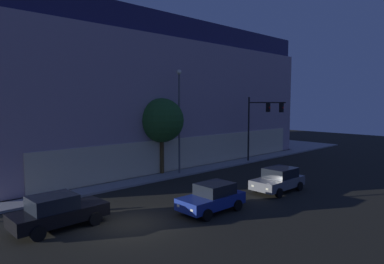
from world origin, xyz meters
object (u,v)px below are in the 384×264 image
(car_black, at_px, (58,211))
(car_blue, at_px, (212,197))
(street_lamp_sidewalk, at_px, (179,110))
(sidewalk_tree, at_px, (162,121))
(car_grey, at_px, (278,179))
(modern_building, at_px, (113,97))
(traffic_light_far_corner, at_px, (261,117))

(car_black, bearing_deg, car_blue, -24.92)
(street_lamp_sidewalk, bearing_deg, sidewalk_tree, 138.25)
(car_grey, bearing_deg, car_blue, 178.76)
(modern_building, xyz_separation_m, car_grey, (-1.49, -25.51, -6.24))
(sidewalk_tree, xyz_separation_m, car_blue, (-4.02, -9.88, -3.96))
(modern_building, xyz_separation_m, traffic_light_far_corner, (6.39, -18.36, -2.23))
(sidewalk_tree, distance_m, car_blue, 11.37)
(traffic_light_far_corner, bearing_deg, car_black, -171.21)
(street_lamp_sidewalk, bearing_deg, car_grey, -79.85)
(street_lamp_sidewalk, bearing_deg, car_blue, -120.13)
(traffic_light_far_corner, bearing_deg, car_blue, -154.46)
(car_black, bearing_deg, traffic_light_far_corner, 8.79)
(street_lamp_sidewalk, bearing_deg, modern_building, 79.35)
(car_black, relative_size, car_blue, 1.14)
(car_black, xyz_separation_m, car_grey, (14.40, -3.70, -0.03))
(car_grey, bearing_deg, car_black, 165.60)
(modern_building, relative_size, car_blue, 8.45)
(traffic_light_far_corner, height_order, car_black, traffic_light_far_corner)
(modern_building, relative_size, traffic_light_far_corner, 5.15)
(modern_building, height_order, car_blue, modern_building)
(traffic_light_far_corner, bearing_deg, street_lamp_sidewalk, 168.87)
(traffic_light_far_corner, xyz_separation_m, car_grey, (-7.88, -7.15, -4.01))
(modern_building, bearing_deg, car_black, -126.08)
(car_blue, bearing_deg, modern_building, 71.98)
(sidewalk_tree, height_order, car_grey, sidewalk_tree)
(modern_building, xyz_separation_m, car_black, (-15.89, -21.81, -6.21))
(street_lamp_sidewalk, bearing_deg, traffic_light_far_corner, -11.13)
(street_lamp_sidewalk, bearing_deg, car_black, -157.43)
(street_lamp_sidewalk, relative_size, car_grey, 2.10)
(sidewalk_tree, bearing_deg, modern_building, 74.71)
(car_black, bearing_deg, car_grey, -14.40)
(sidewalk_tree, bearing_deg, car_black, -151.52)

